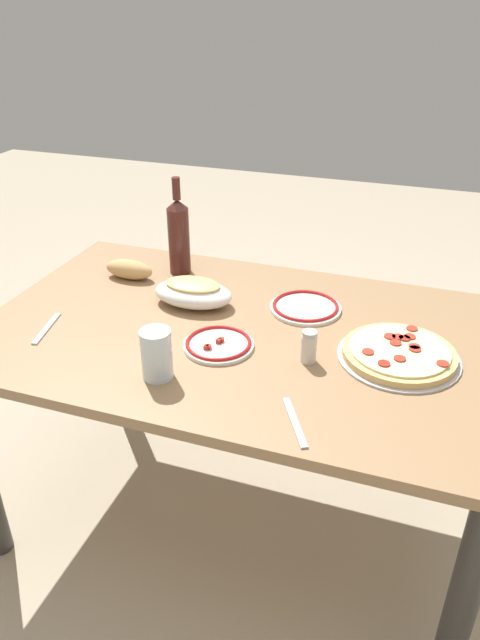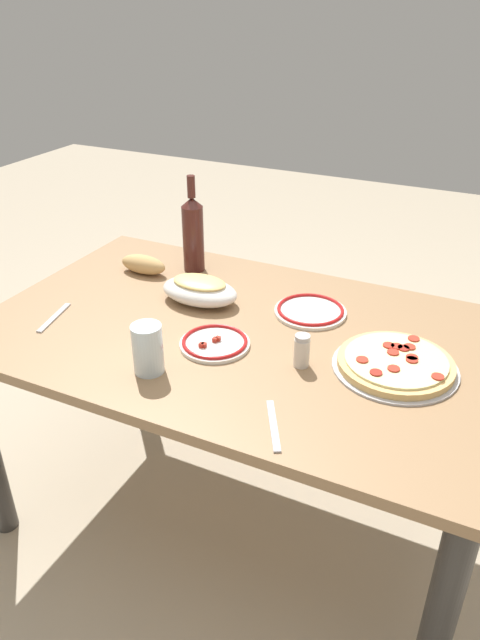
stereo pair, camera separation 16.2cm
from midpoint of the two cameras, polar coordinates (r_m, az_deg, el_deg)
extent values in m
plane|color=tan|center=(2.08, 2.34, -17.94)|extent=(8.00, 8.00, 0.00)
cube|color=#93704C|center=(1.64, 2.82, -1.45)|extent=(1.43, 0.89, 0.03)
cylinder|color=#33302D|center=(2.07, 24.23, -8.77)|extent=(0.07, 0.07, 0.67)
cylinder|color=#33302D|center=(2.39, -8.30, -0.88)|extent=(0.07, 0.07, 0.67)
cylinder|color=#33302D|center=(1.51, 21.88, -25.86)|extent=(0.07, 0.07, 0.67)
cylinder|color=#B7B7BC|center=(1.54, 17.70, -4.50)|extent=(0.31, 0.31, 0.01)
cylinder|color=#DBB26B|center=(1.53, 17.77, -4.12)|extent=(0.29, 0.29, 0.02)
cylinder|color=beige|center=(1.53, 17.84, -3.75)|extent=(0.25, 0.25, 0.01)
cylinder|color=#B22D1E|center=(1.62, 19.24, -1.80)|extent=(0.03, 0.03, 0.00)
cylinder|color=maroon|center=(1.45, 16.16, -5.00)|extent=(0.03, 0.03, 0.00)
cylinder|color=#B22D1E|center=(1.48, 17.71, -4.60)|extent=(0.03, 0.03, 0.00)
cylinder|color=#B22D1E|center=(1.57, 17.08, -2.44)|extent=(0.03, 0.03, 0.00)
cylinder|color=#B22D1E|center=(1.54, 19.24, -3.52)|extent=(0.03, 0.03, 0.00)
cylinder|color=#B22D1E|center=(1.53, 19.25, -3.79)|extent=(0.03, 0.03, 0.00)
cylinder|color=#B22D1E|center=(1.49, 21.60, -5.21)|extent=(0.03, 0.03, 0.00)
cylinder|color=#B22D1E|center=(1.58, 18.94, -2.55)|extent=(0.03, 0.03, 0.00)
cylinder|color=maroon|center=(1.57, 18.42, -2.68)|extent=(0.03, 0.03, 0.00)
cylinder|color=#B22D1E|center=(1.54, 17.53, -3.08)|extent=(0.03, 0.03, 0.00)
cylinder|color=#B22D1E|center=(1.57, 17.80, -2.52)|extent=(0.03, 0.03, 0.00)
cylinder|color=#B22D1E|center=(1.49, 14.81, -3.83)|extent=(0.03, 0.03, 0.00)
ellipsoid|color=white|center=(1.76, -1.30, 2.73)|extent=(0.24, 0.15, 0.07)
ellipsoid|color=#AD2819|center=(1.76, -1.31, 3.09)|extent=(0.20, 0.12, 0.03)
ellipsoid|color=#EACC75|center=(1.75, -1.31, 3.62)|extent=(0.17, 0.10, 0.02)
cylinder|color=#471E19|center=(1.95, -2.16, 7.80)|extent=(0.07, 0.07, 0.22)
cone|color=#471E19|center=(1.90, -2.23, 11.28)|extent=(0.07, 0.07, 0.03)
cylinder|color=#471E19|center=(1.89, -2.26, 12.73)|extent=(0.03, 0.03, 0.07)
cylinder|color=silver|center=(1.43, -5.74, -2.88)|extent=(0.08, 0.08, 0.13)
cylinder|color=white|center=(1.56, 0.52, -2.41)|extent=(0.19, 0.19, 0.01)
torus|color=red|center=(1.55, 0.52, -2.16)|extent=(0.17, 0.17, 0.01)
cube|color=#AD2819|center=(1.53, -0.73, -2.53)|extent=(0.01, 0.01, 0.01)
cube|color=#AD2819|center=(1.55, 0.55, -2.01)|extent=(0.01, 0.01, 0.01)
cube|color=#AD2819|center=(1.53, -0.51, -2.53)|extent=(0.01, 0.01, 0.01)
cube|color=#AD2819|center=(1.56, 0.82, -1.91)|extent=(0.01, 0.01, 0.01)
cylinder|color=white|center=(1.73, 9.48, 0.72)|extent=(0.21, 0.21, 0.01)
torus|color=red|center=(1.73, 9.50, 0.95)|extent=(0.19, 0.19, 0.01)
ellipsoid|color=tan|center=(1.96, -7.01, 5.30)|extent=(0.16, 0.07, 0.06)
cylinder|color=silver|center=(1.48, 9.12, -3.22)|extent=(0.04, 0.04, 0.07)
cylinder|color=#B7B7BC|center=(1.46, 9.26, -1.78)|extent=(0.04, 0.04, 0.01)
cube|color=#B7B7BC|center=(1.74, -15.04, 0.16)|extent=(0.05, 0.17, 0.00)
cube|color=#B7B7BC|center=(1.30, 6.88, -10.21)|extent=(0.09, 0.16, 0.00)
camera|label=1|loc=(0.08, -87.14, 1.61)|focal=33.09mm
camera|label=2|loc=(0.08, 92.86, -1.61)|focal=33.09mm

